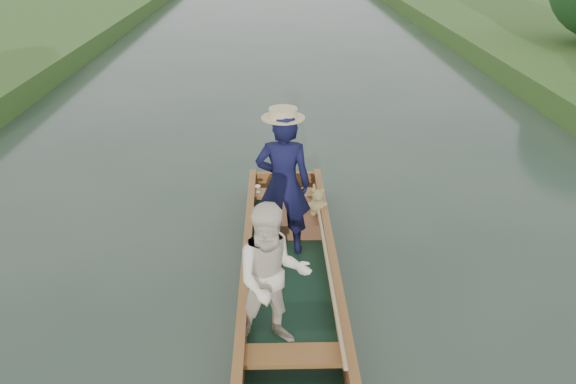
{
  "coord_description": "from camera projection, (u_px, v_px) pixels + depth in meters",
  "views": [
    {
      "loc": [
        -0.16,
        -5.68,
        3.98
      ],
      "look_at": [
        0.0,
        0.6,
        0.95
      ],
      "focal_mm": 35.0,
      "sensor_mm": 36.0,
      "label": 1
    }
  ],
  "objects": [
    {
      "name": "punt",
      "position": [
        284.0,
        243.0,
        6.51
      ],
      "size": [
        1.19,
        5.0,
        1.99
      ],
      "color": "#12301E",
      "rests_on": "ground"
    },
    {
      "name": "ground",
      "position": [
        289.0,
        283.0,
        6.84
      ],
      "size": [
        120.0,
        120.0,
        0.0
      ],
      "primitive_type": "plane",
      "color": "#283D30",
      "rests_on": "ground"
    }
  ]
}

